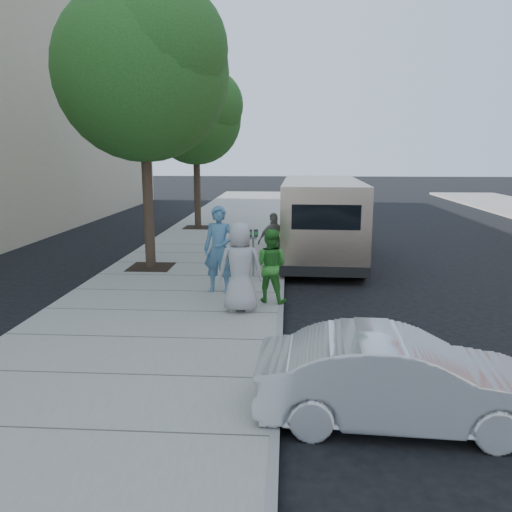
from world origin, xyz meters
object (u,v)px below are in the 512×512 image
at_px(van, 321,218).
at_px(person_striped_polo, 274,241).
at_px(tree_near, 144,67).
at_px(person_green_shirt, 270,266).
at_px(sedan, 399,379).
at_px(person_officer, 219,249).
at_px(tree_far, 197,114).
at_px(parking_meter, 253,242).
at_px(person_gray_shirt, 240,267).

distance_m(van, person_striped_polo, 2.48).
bearing_deg(tree_near, person_green_shirt, -41.94).
bearing_deg(person_striped_polo, sedan, 82.19).
bearing_deg(person_officer, van, 66.26).
xyz_separation_m(sedan, person_green_shirt, (-1.76, 4.64, 0.37)).
xyz_separation_m(tree_far, van, (4.85, -5.61, -3.55)).
height_order(tree_near, sedan, tree_near).
bearing_deg(person_green_shirt, tree_far, -54.95).
xyz_separation_m(tree_far, person_officer, (2.26, -10.01, -3.73)).
xyz_separation_m(parking_meter, van, (1.92, 2.87, 0.28)).
xyz_separation_m(person_gray_shirt, person_striped_polo, (0.58, 3.79, -0.13)).
distance_m(person_green_shirt, person_striped_polo, 3.08).
xyz_separation_m(sedan, person_officer, (-2.96, 5.34, 0.57)).
bearing_deg(tree_near, van, 22.26).
bearing_deg(person_gray_shirt, sedan, 114.61).
xyz_separation_m(tree_near, parking_meter, (2.93, -0.89, -4.49)).
relative_size(tree_near, tree_far, 1.16).
xyz_separation_m(van, person_gray_shirt, (-1.98, -5.80, -0.26)).
distance_m(van, person_gray_shirt, 6.13).
relative_size(person_gray_shirt, person_striped_polo, 1.17).
height_order(person_gray_shirt, person_striped_polo, person_gray_shirt).
bearing_deg(tree_near, parking_meter, -16.82).
bearing_deg(van, tree_far, 132.35).
bearing_deg(van, person_officer, -119.10).
bearing_deg(person_green_shirt, sedan, 127.98).
distance_m(sedan, person_striped_polo, 7.92).
xyz_separation_m(tree_near, person_striped_polo, (3.45, -0.02, -4.61)).
relative_size(parking_meter, person_gray_shirt, 0.67).
distance_m(tree_near, person_green_shirt, 6.53).
bearing_deg(person_gray_shirt, person_striped_polo, -104.92).
bearing_deg(tree_near, tree_far, 90.00).
height_order(person_green_shirt, person_striped_polo, person_green_shirt).
bearing_deg(person_officer, sedan, -54.10).
bearing_deg(tree_near, person_striped_polo, -0.41).
xyz_separation_m(person_green_shirt, person_striped_polo, (0.00, 3.08, -0.01)).
height_order(tree_near, person_green_shirt, tree_near).
bearing_deg(person_striped_polo, van, -145.51).
bearing_deg(tree_far, parking_meter, -70.95).
xyz_separation_m(van, person_green_shirt, (-1.40, -5.09, -0.38)).
distance_m(parking_meter, person_officer, 1.67).
distance_m(tree_near, sedan, 10.57).
xyz_separation_m(van, person_officer, (-2.60, -4.39, -0.17)).
relative_size(tree_near, van, 1.10).
height_order(van, person_striped_polo, van).
height_order(person_officer, person_gray_shirt, person_officer).
xyz_separation_m(tree_far, person_gray_shirt, (2.87, -11.41, -3.81)).
relative_size(parking_meter, person_officer, 0.62).
height_order(van, sedan, van).
xyz_separation_m(parking_meter, person_green_shirt, (0.52, -2.22, -0.10)).
distance_m(sedan, person_gray_shirt, 4.60).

